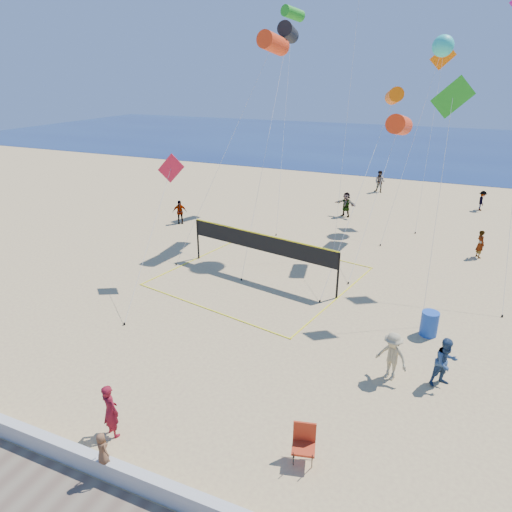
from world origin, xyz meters
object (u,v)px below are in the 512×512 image
at_px(woman, 110,410).
at_px(volleyball_net, 261,247).
at_px(trash_barrel, 429,324).
at_px(camp_chair, 304,441).

relative_size(woman, volleyball_net, 0.17).
bearing_deg(trash_barrel, woman, -130.51).
distance_m(woman, volleyball_net, 12.04).
xyz_separation_m(woman, trash_barrel, (8.08, 9.46, -0.35)).
height_order(woman, volleyball_net, volleyball_net).
distance_m(woman, camp_chair, 5.58).
relative_size(woman, camp_chair, 1.34).
height_order(woman, camp_chair, woman).
xyz_separation_m(trash_barrel, volleyball_net, (-8.43, 2.55, 1.10)).
bearing_deg(woman, trash_barrel, -113.01).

